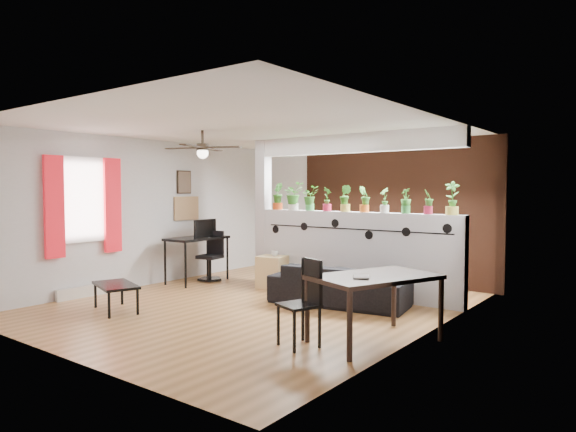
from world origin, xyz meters
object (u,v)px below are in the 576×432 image
at_px(potted_plant_0, 278,195).
at_px(potted_plant_3, 327,198).
at_px(potted_plant_5, 364,198).
at_px(potted_plant_7, 406,200).
at_px(potted_plant_2, 310,198).
at_px(computer_desk, 197,241).
at_px(potted_plant_6, 385,199).
at_px(cube_shelf, 272,272).
at_px(sofa, 339,286).
at_px(dining_table, 375,282).
at_px(coffee_table, 116,287).
at_px(potted_plant_1, 293,195).
at_px(folding_chair, 305,295).
at_px(potted_plant_4, 345,198).
at_px(office_chair, 212,259).
at_px(potted_plant_8, 428,201).
at_px(cup, 274,253).
at_px(ceiling_fan, 203,149).
at_px(potted_plant_9, 452,197).

bearing_deg(potted_plant_0, potted_plant_3, 0.00).
xyz_separation_m(potted_plant_0, potted_plant_5, (1.76, 0.00, -0.03)).
bearing_deg(potted_plant_7, potted_plant_2, -180.00).
height_order(potted_plant_3, computer_desk, potted_plant_3).
distance_m(potted_plant_6, cube_shelf, 2.36).
xyz_separation_m(sofa, computer_desk, (-3.06, 0.01, 0.47)).
relative_size(computer_desk, dining_table, 0.73).
relative_size(dining_table, coffee_table, 1.71).
xyz_separation_m(potted_plant_3, potted_plant_5, (0.70, 0.00, 0.01)).
xyz_separation_m(potted_plant_1, folding_chair, (2.14, -2.67, -1.04)).
height_order(potted_plant_4, cube_shelf, potted_plant_4).
bearing_deg(potted_plant_4, potted_plant_1, 180.00).
bearing_deg(potted_plant_1, office_chair, -163.66).
height_order(potted_plant_8, cup, potted_plant_8).
relative_size(potted_plant_0, potted_plant_8, 1.29).
relative_size(office_chair, dining_table, 0.57).
height_order(potted_plant_4, dining_table, potted_plant_4).
height_order(potted_plant_3, potted_plant_7, potted_plant_3).
height_order(potted_plant_3, potted_plant_8, potted_plant_3).
relative_size(potted_plant_6, potted_plant_7, 1.02).
distance_m(potted_plant_2, sofa, 1.82).
xyz_separation_m(potted_plant_0, office_chair, (-1.21, -0.46, -1.20)).
bearing_deg(potted_plant_1, potted_plant_8, 0.00).
bearing_deg(potted_plant_5, dining_table, -58.62).
relative_size(cube_shelf, computer_desk, 0.48).
bearing_deg(ceiling_fan, potted_plant_6, 40.24).
bearing_deg(folding_chair, potted_plant_2, 123.83).
height_order(potted_plant_1, cube_shelf, potted_plant_1).
distance_m(sofa, computer_desk, 3.10).
bearing_deg(potted_plant_7, ceiling_fan, -144.00).
relative_size(potted_plant_1, potted_plant_8, 1.31).
distance_m(potted_plant_7, coffee_table, 4.40).
relative_size(potted_plant_1, potted_plant_7, 1.27).
relative_size(potted_plant_8, cup, 3.13).
bearing_deg(cube_shelf, coffee_table, -115.63).
xyz_separation_m(office_chair, dining_table, (4.24, -1.63, 0.27)).
bearing_deg(folding_chair, dining_table, 47.14).
height_order(potted_plant_8, sofa, potted_plant_8).
relative_size(potted_plant_9, dining_table, 0.30).
bearing_deg(computer_desk, coffee_table, -71.15).
bearing_deg(potted_plant_4, potted_plant_7, 0.00).
xyz_separation_m(potted_plant_1, cube_shelf, (-0.20, -0.34, -1.33)).
height_order(cube_shelf, computer_desk, computer_desk).
relative_size(potted_plant_9, folding_chair, 0.51).
height_order(dining_table, folding_chair, folding_chair).
relative_size(potted_plant_2, sofa, 0.22).
relative_size(potted_plant_1, cube_shelf, 0.87).
height_order(potted_plant_5, potted_plant_8, potted_plant_5).
distance_m(potted_plant_7, sofa, 1.63).
relative_size(potted_plant_0, potted_plant_7, 1.25).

